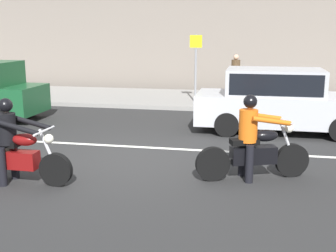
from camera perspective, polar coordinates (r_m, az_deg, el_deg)
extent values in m
plane|color=#282828|center=(9.40, -4.46, -4.28)|extent=(80.00, 80.00, 0.00)
cube|color=gray|center=(17.05, 2.81, 3.61)|extent=(40.00, 4.40, 0.14)
cube|color=silver|center=(10.38, -5.90, -2.67)|extent=(18.00, 0.14, 0.01)
cylinder|color=black|center=(8.47, 16.13, -4.40)|extent=(0.64, 0.33, 0.64)
cylinder|color=black|center=(7.96, 5.97, -5.04)|extent=(0.64, 0.33, 0.64)
cylinder|color=silver|center=(8.32, 15.54, -1.93)|extent=(0.37, 0.18, 0.82)
cube|color=black|center=(8.15, 11.25, -3.79)|extent=(0.89, 0.55, 0.32)
ellipsoid|color=black|center=(8.13, 12.82, -1.25)|extent=(0.53, 0.39, 0.22)
cube|color=black|center=(8.02, 10.12, -2.06)|extent=(0.57, 0.40, 0.10)
cylinder|color=silver|center=(8.21, 15.31, 0.64)|extent=(0.28, 0.67, 0.04)
sphere|color=silver|center=(8.28, 15.77, -0.29)|extent=(0.17, 0.17, 0.17)
cylinder|color=silver|center=(8.23, 8.87, -4.39)|extent=(0.68, 0.30, 0.07)
cylinder|color=black|center=(7.95, 10.75, -4.99)|extent=(0.19, 0.19, 0.70)
cylinder|color=black|center=(8.31, 9.85, -4.18)|extent=(0.19, 0.19, 0.70)
cylinder|color=orange|center=(7.97, 10.61, 0.03)|extent=(0.44, 0.44, 0.60)
cylinder|color=orange|center=(7.87, 13.61, 0.64)|extent=(0.71, 0.33, 0.20)
cylinder|color=orange|center=(8.27, 12.48, 1.27)|extent=(0.71, 0.33, 0.20)
sphere|color=tan|center=(7.90, 10.87, 3.00)|extent=(0.20, 0.20, 0.20)
sphere|color=black|center=(7.89, 10.88, 3.22)|extent=(0.25, 0.25, 0.25)
cylinder|color=black|center=(7.92, -14.68, -5.63)|extent=(0.61, 0.13, 0.61)
cylinder|color=silver|center=(7.87, -15.60, -3.12)|extent=(0.35, 0.06, 0.76)
cube|color=maroon|center=(8.27, -19.68, -4.18)|extent=(0.88, 0.30, 0.32)
ellipsoid|color=maroon|center=(8.06, -18.55, -1.73)|extent=(0.49, 0.25, 0.22)
cube|color=black|center=(8.29, -20.87, -2.23)|extent=(0.53, 0.25, 0.10)
cylinder|color=silver|center=(7.82, -16.14, -0.62)|extent=(0.06, 0.70, 0.04)
sphere|color=silver|center=(7.81, -15.56, -1.65)|extent=(0.17, 0.17, 0.17)
cylinder|color=silver|center=(8.59, -20.76, -4.49)|extent=(0.70, 0.09, 0.07)
cylinder|color=black|center=(8.21, -21.20, -5.09)|extent=(0.15, 0.15, 0.70)
cylinder|color=black|center=(8.53, -19.72, -4.33)|extent=(0.15, 0.15, 0.70)
cylinder|color=black|center=(8.19, -20.67, -0.36)|extent=(0.35, 0.35, 0.56)
cylinder|color=black|center=(7.80, -19.32, -0.24)|extent=(0.76, 0.11, 0.25)
cylinder|color=black|center=(8.17, -17.72, 0.43)|extent=(0.76, 0.11, 0.25)
sphere|color=tan|center=(8.11, -20.77, 2.39)|extent=(0.20, 0.20, 0.20)
sphere|color=black|center=(8.10, -20.79, 2.60)|extent=(0.25, 0.25, 0.25)
cube|color=#B2B5BA|center=(12.05, 14.87, 2.20)|extent=(4.59, 1.76, 0.80)
cube|color=#B2B5BA|center=(11.93, 13.96, 5.75)|extent=(2.52, 1.62, 0.68)
cube|color=black|center=(11.93, 13.96, 5.75)|extent=(2.32, 1.65, 0.54)
cylinder|color=black|center=(12.28, 21.42, 0.42)|extent=(0.64, 1.82, 0.64)
cylinder|color=black|center=(12.10, 8.05, 1.00)|extent=(0.64, 1.82, 0.64)
cylinder|color=black|center=(14.03, -19.64, 1.98)|extent=(0.64, 1.76, 0.64)
cylinder|color=gray|center=(15.74, 3.69, 7.61)|extent=(0.08, 0.08, 2.45)
cube|color=yellow|center=(15.66, 3.73, 11.16)|extent=(0.44, 0.03, 0.44)
cylinder|color=black|center=(17.21, 8.57, 5.29)|extent=(0.14, 0.14, 0.88)
cylinder|color=black|center=(17.20, 9.24, 5.26)|extent=(0.14, 0.14, 0.88)
cylinder|color=#4C3823|center=(17.13, 8.99, 7.71)|extent=(0.34, 0.34, 0.58)
sphere|color=tan|center=(17.10, 9.03, 9.03)|extent=(0.21, 0.21, 0.21)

